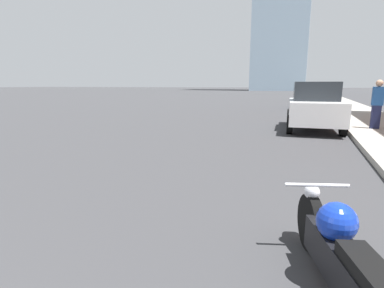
% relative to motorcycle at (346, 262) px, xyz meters
% --- Properties ---
extents(sidewalk, '(2.87, 240.00, 0.15)m').
position_rel_motorcycle_xyz_m(sidewalk, '(2.50, 35.80, -0.30)').
color(sidewalk, '#9E998E').
rests_on(sidewalk, ground_plane).
extents(motorcycle, '(0.92, 2.28, 0.76)m').
position_rel_motorcycle_xyz_m(motorcycle, '(0.00, 0.00, 0.00)').
color(motorcycle, black).
rests_on(motorcycle, ground_plane).
extents(parked_car_white, '(2.11, 4.26, 1.82)m').
position_rel_motorcycle_xyz_m(parked_car_white, '(-0.09, 10.03, 0.53)').
color(parked_car_white, silver).
rests_on(parked_car_white, ground_plane).
extents(parked_car_blue, '(1.99, 4.64, 1.65)m').
position_rel_motorcycle_xyz_m(parked_car_blue, '(-0.08, 21.60, 0.46)').
color(parked_car_blue, '#1E3899').
rests_on(parked_car_blue, ground_plane).
extents(parked_car_black, '(2.14, 4.37, 1.72)m').
position_rel_motorcycle_xyz_m(parked_car_black, '(-0.20, 32.85, 0.49)').
color(parked_car_black, black).
rests_on(parked_car_black, ground_plane).
extents(pedestrian, '(0.36, 0.24, 1.74)m').
position_rel_motorcycle_xyz_m(pedestrian, '(2.00, 10.10, 0.68)').
color(pedestrian, '#1E2347').
rests_on(pedestrian, sidewalk).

